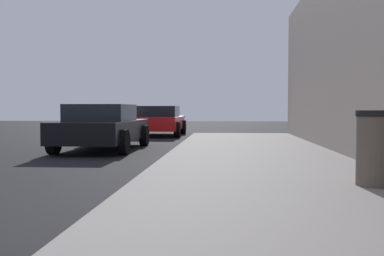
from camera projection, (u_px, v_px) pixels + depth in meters
trash_bin at (377, 148)px, 5.88m from camera, size 0.55×0.55×0.98m
car_black at (103, 127)px, 12.73m from camera, size 2.00×4.51×1.27m
car_red at (159, 121)px, 19.44m from camera, size 2.02×4.09×1.27m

